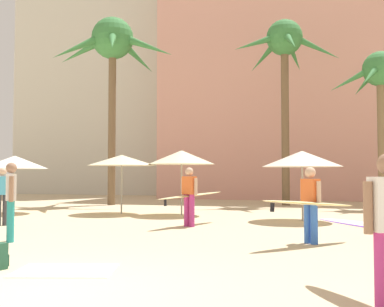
{
  "coord_description": "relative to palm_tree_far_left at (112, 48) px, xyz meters",
  "views": [
    {
      "loc": [
        3.61,
        -5.27,
        1.51
      ],
      "look_at": [
        0.37,
        6.35,
        2.07
      ],
      "focal_mm": 43.72,
      "sensor_mm": 36.0,
      "label": 1
    }
  ],
  "objects": [
    {
      "name": "person_far_left",
      "position": [
        6.55,
        -8.42,
        -7.1
      ],
      "size": [
        1.47,
        3.02,
        1.73
      ],
      "rotation": [
        0.0,
        0.0,
        1.13
      ],
      "color": "#B7337F",
      "rests_on": "ground"
    },
    {
      "name": "person_mid_left",
      "position": [
        10.06,
        -11.21,
        -7.11
      ],
      "size": [
        2.06,
        2.21,
        1.69
      ],
      "rotation": [
        0.0,
        0.0,
        0.79
      ],
      "color": "blue",
      "rests_on": "ground"
    },
    {
      "name": "hotel_tower_gray",
      "position": [
        -7.46,
        15.76,
        4.06
      ],
      "size": [
        12.73,
        10.09,
        24.17
      ],
      "primitive_type": "cube",
      "color": "beige",
      "rests_on": "ground"
    },
    {
      "name": "ground",
      "position": [
        6.7,
        -16.47,
        -8.03
      ],
      "size": [
        120.0,
        120.0,
        0.0
      ],
      "primitive_type": "plane",
      "color": "#C6B28C"
    },
    {
      "name": "palm_tree_left",
      "position": [
        8.55,
        2.1,
        -0.24
      ],
      "size": [
        5.25,
        5.48,
        9.41
      ],
      "color": "brown",
      "rests_on": "ground"
    },
    {
      "name": "hotel_pink",
      "position": [
        11.95,
        11.36,
        0.18
      ],
      "size": [
        23.66,
        9.93,
        16.41
      ],
      "primitive_type": "cube",
      "color": "#DB9989",
      "rests_on": "ground"
    },
    {
      "name": "cafe_umbrella_3",
      "position": [
        9.68,
        -5.95,
        -5.99
      ],
      "size": [
        2.63,
        2.63,
        2.31
      ],
      "color": "gray",
      "rests_on": "ground"
    },
    {
      "name": "cafe_umbrella_2",
      "position": [
        -1.38,
        -5.88,
        -6.01
      ],
      "size": [
        2.58,
        2.58,
        2.27
      ],
      "color": "gray",
      "rests_on": "ground"
    },
    {
      "name": "beach_towel",
      "position": [
        6.4,
        -15.13,
        -8.02
      ],
      "size": [
        1.74,
        1.41,
        0.01
      ],
      "primitive_type": "cube",
      "rotation": [
        0.0,
        0.0,
        0.26
      ],
      "color": "white",
      "rests_on": "ground"
    },
    {
      "name": "cafe_umbrella_1",
      "position": [
        5.19,
        -4.83,
        -5.85
      ],
      "size": [
        2.52,
        2.52,
        2.44
      ],
      "color": "gray",
      "rests_on": "ground"
    },
    {
      "name": "person_far_right",
      "position": [
        3.49,
        -12.61,
        -7.04
      ],
      "size": [
        0.45,
        0.53,
        1.79
      ],
      "rotation": [
        0.0,
        0.0,
        0.67
      ],
      "color": "teal",
      "rests_on": "ground"
    },
    {
      "name": "cafe_umbrella_4",
      "position": [
        2.75,
        -4.88,
        -5.94
      ],
      "size": [
        2.64,
        2.64,
        2.3
      ],
      "color": "gray",
      "rests_on": "ground"
    },
    {
      "name": "person_near_right",
      "position": [
        1.09,
        -9.8,
        -7.08
      ],
      "size": [
        0.45,
        0.53,
        1.73
      ],
      "rotation": [
        0.0,
        0.0,
        2.46
      ],
      "color": "#3D3D42",
      "rests_on": "ground"
    },
    {
      "name": "palm_tree_center",
      "position": [
        12.96,
        0.94,
        -2.15
      ],
      "size": [
        4.72,
        4.43,
        7.17
      ],
      "color": "brown",
      "rests_on": "ground"
    },
    {
      "name": "palm_tree_far_left",
      "position": [
        0.0,
        0.0,
        0.0
      ],
      "size": [
        6.7,
        6.24,
        9.61
      ],
      "color": "brown",
      "rests_on": "ground"
    }
  ]
}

